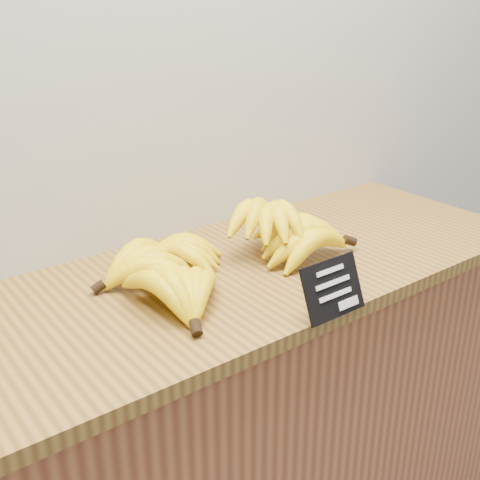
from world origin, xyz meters
name	(u,v)px	position (x,y,z in m)	size (l,w,h in m)	color
counter	(228,451)	(-0.07, 2.75, 0.45)	(1.53, 0.50, 0.90)	#9D5832
counter_top	(226,278)	(-0.07, 2.75, 0.92)	(1.49, 0.54, 0.03)	olive
chalkboard_sign	(333,289)	(-0.02, 2.49, 0.98)	(0.13, 0.01, 0.11)	black
banana_pile	(221,253)	(-0.08, 2.76, 0.97)	(0.60, 0.38, 0.12)	yellow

